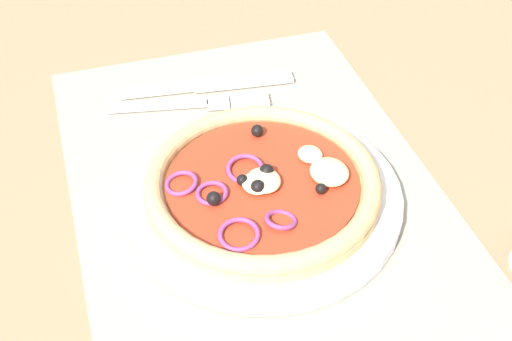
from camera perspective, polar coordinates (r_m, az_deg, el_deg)
The scene contains 6 objects.
ground_plane at distance 68.13cm, azimuth -0.21°, elevation -2.05°, with size 190.00×140.00×2.40cm, color #9E7A56.
placemat at distance 67.16cm, azimuth -0.21°, elevation -1.20°, with size 50.28×34.67×0.40cm, color #A39984.
plate at distance 64.55cm, azimuth 0.37°, elevation -2.29°, with size 26.15×26.15×1.42cm, color white.
pizza at distance 63.28cm, azimuth 0.42°, elevation -1.13°, with size 21.97×21.97×2.68cm.
fork at distance 76.91cm, azimuth -4.83°, elevation 5.53°, with size 4.86×17.96×0.44cm.
knife at distance 79.70cm, azimuth -3.90°, elevation 7.08°, with size 3.84×20.06×0.62cm.
Camera 1 is at (46.80, -14.17, 46.25)cm, focal length 48.21 mm.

